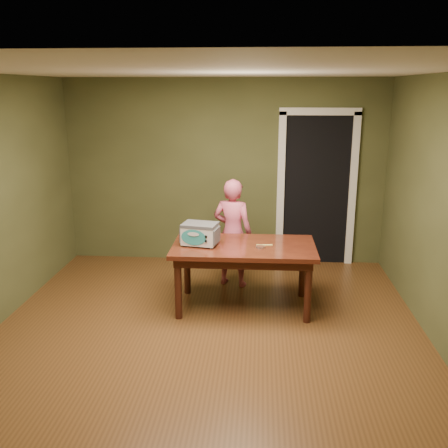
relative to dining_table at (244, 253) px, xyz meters
name	(u,v)px	position (x,y,z in m)	size (l,w,h in m)	color
floor	(206,341)	(-0.34, -0.85, -0.65)	(5.00, 5.00, 0.00)	brown
room_shell	(204,173)	(-0.34, -0.85, 1.06)	(4.52, 5.02, 2.61)	#4E532C
doorway	(314,187)	(0.96, 1.93, 0.41)	(1.10, 0.66, 2.25)	black
dining_table	(244,253)	(0.00, 0.00, 0.00)	(1.61, 0.91, 0.75)	#3B160D
toy_oven	(200,233)	(-0.49, -0.03, 0.24)	(0.44, 0.34, 0.25)	#4C4F54
baking_pan	(260,247)	(0.19, -0.09, 0.11)	(0.10, 0.10, 0.02)	silver
spatula	(264,245)	(0.23, 0.00, 0.10)	(0.18, 0.03, 0.01)	#E8D465
child	(233,233)	(-0.17, 0.68, 0.04)	(0.50, 0.33, 1.38)	#C4506B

